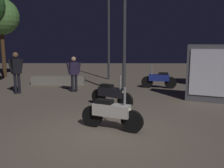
{
  "coord_description": "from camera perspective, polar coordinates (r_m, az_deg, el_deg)",
  "views": [
    {
      "loc": [
        0.31,
        -5.61,
        2.19
      ],
      "look_at": [
        0.22,
        1.39,
        1.0
      ],
      "focal_mm": 39.74,
      "sensor_mm": 36.0,
      "label": 1
    }
  ],
  "objects": [
    {
      "name": "tree_center_bg",
      "position": [
        16.97,
        -24.25,
        13.88
      ],
      "size": [
        2.19,
        2.19,
        4.81
      ],
      "color": "#4C331E",
      "rests_on": "ground_plane"
    },
    {
      "name": "streetlamp_near",
      "position": [
        14.57,
        -0.79,
        14.09
      ],
      "size": [
        0.36,
        0.36,
        5.25
      ],
      "color": "#38383D",
      "rests_on": "ground_plane"
    },
    {
      "name": "motorcycle_blue_parked_left",
      "position": [
        12.02,
        10.75,
        1.11
      ],
      "size": [
        1.65,
        0.45,
        1.11
      ],
      "rotation": [
        0.0,
        0.0,
        2.97
      ],
      "color": "black",
      "rests_on": "ground_plane"
    },
    {
      "name": "person_bystander_far",
      "position": [
        11.22,
        -21.17,
        3.26
      ],
      "size": [
        0.55,
        0.53,
        1.77
      ],
      "rotation": [
        0.0,
        0.0,
        2.33
      ],
      "color": "black",
      "rests_on": "ground_plane"
    },
    {
      "name": "ground_plane",
      "position": [
        6.03,
        -2.29,
        -11.67
      ],
      "size": [
        40.0,
        40.0,
        0.0
      ],
      "primitive_type": "plane",
      "color": "#756656"
    },
    {
      "name": "streetlamp_far",
      "position": [
        10.27,
        2.88,
        14.34
      ],
      "size": [
        0.36,
        0.36,
        4.73
      ],
      "color": "#38383D",
      "rests_on": "ground_plane"
    },
    {
      "name": "motorcycle_white_foreground",
      "position": [
        6.25,
        -0.16,
        -6.63
      ],
      "size": [
        1.57,
        0.74,
        1.11
      ],
      "rotation": [
        0.0,
        0.0,
        -0.4
      ],
      "color": "black",
      "rests_on": "ground_plane"
    },
    {
      "name": "kiosk_billboard",
      "position": [
        9.79,
        21.53,
        2.31
      ],
      "size": [
        1.67,
        1.08,
        2.1
      ],
      "rotation": [
        0.0,
        0.0,
        2.74
      ],
      "color": "#595960",
      "rests_on": "ground_plane"
    },
    {
      "name": "planter_wall_low",
      "position": [
        13.18,
        -12.24,
        0.86
      ],
      "size": [
        2.73,
        0.5,
        0.45
      ],
      "color": "gray",
      "rests_on": "ground_plane"
    },
    {
      "name": "motorcycle_black_parked_right",
      "position": [
        8.42,
        -0.16,
        -2.36
      ],
      "size": [
        1.43,
        1.02,
        1.11
      ],
      "rotation": [
        0.0,
        0.0,
        5.69
      ],
      "color": "black",
      "rests_on": "ground_plane"
    },
    {
      "name": "person_rider_beside",
      "position": [
        11.02,
        -8.77,
        2.93
      ],
      "size": [
        0.65,
        0.35,
        1.56
      ],
      "rotation": [
        0.0,
        0.0,
        5.08
      ],
      "color": "black",
      "rests_on": "ground_plane"
    }
  ]
}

